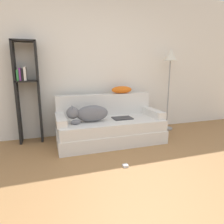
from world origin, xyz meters
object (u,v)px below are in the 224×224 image
object	(u,v)px
laptop	(122,118)
power_adapter	(125,166)
couch	(110,131)
dog	(88,113)
floor_lamp	(170,63)
bookshelf	(27,88)
throw_pillow	(122,90)

from	to	relation	value
laptop	power_adapter	bearing A→B (deg)	-108.64
couch	power_adapter	distance (m)	0.96
dog	power_adapter	distance (m)	1.08
power_adapter	couch	bearing A→B (deg)	84.20
floor_lamp	couch	bearing A→B (deg)	-166.02
floor_lamp	bookshelf	bearing A→B (deg)	177.56
dog	floor_lamp	bearing A→B (deg)	12.47
throw_pillow	dog	bearing A→B (deg)	-151.03
bookshelf	dog	bearing A→B (deg)	-28.64
couch	power_adapter	world-z (taller)	couch
couch	bookshelf	size ratio (longest dim) A/B	1.06
bookshelf	floor_lamp	xyz separation A→B (m)	(2.68, -0.11, 0.42)
laptop	throw_pillow	size ratio (longest dim) A/B	0.83
dog	bookshelf	size ratio (longest dim) A/B	0.40
laptop	power_adapter	world-z (taller)	laptop
laptop	bookshelf	size ratio (longest dim) A/B	0.19
laptop	throw_pillow	xyz separation A→B (m)	(0.13, 0.38, 0.45)
power_adapter	throw_pillow	bearing A→B (deg)	71.31
throw_pillow	floor_lamp	bearing A→B (deg)	-1.15
throw_pillow	power_adapter	world-z (taller)	throw_pillow
dog	power_adapter	world-z (taller)	dog
bookshelf	laptop	bearing A→B (deg)	-17.03
bookshelf	power_adapter	size ratio (longest dim) A/B	25.50
throw_pillow	floor_lamp	size ratio (longest dim) A/B	0.24
laptop	bookshelf	world-z (taller)	bookshelf
power_adapter	dog	bearing A→B (deg)	108.50
floor_lamp	power_adapter	distance (m)	2.36
couch	bookshelf	xyz separation A→B (m)	(-1.32, 0.45, 0.75)
bookshelf	power_adapter	xyz separation A→B (m)	(1.22, -1.40, -0.93)
laptop	bookshelf	bearing A→B (deg)	163.03
dog	couch	bearing A→B (deg)	7.15
floor_lamp	power_adapter	xyz separation A→B (m)	(-1.46, -1.28, -1.35)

